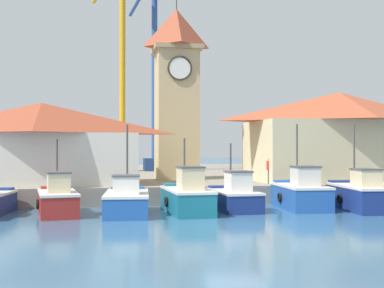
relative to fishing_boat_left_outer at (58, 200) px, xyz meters
name	(u,v)px	position (x,y,z in m)	size (l,w,h in m)	color
ground_plane	(235,225)	(7.65, -4.85, -0.73)	(300.00, 300.00, 0.00)	#386689
quay_wharf	(159,177)	(7.65, 22.90, -0.20)	(120.00, 40.00, 1.06)	gray
fishing_boat_left_outer	(58,200)	(0.00, 0.00, 0.00)	(2.35, 4.60, 3.72)	#AD2823
fishing_boat_left_inner	(127,200)	(3.33, -0.49, -0.04)	(2.50, 5.08, 4.44)	#2356A8
fishing_boat_mid_left	(187,197)	(6.34, -0.45, 0.07)	(2.16, 4.90, 3.76)	#196B7F
fishing_boat_center	(234,197)	(8.96, 0.31, -0.03)	(2.20, 4.39, 3.52)	navy
fishing_boat_mid_right	(301,194)	(12.69, 0.45, 0.07)	(2.38, 4.92, 4.58)	#2356A8
fishing_boat_right_inner	(359,195)	(15.51, -0.67, 0.06)	(2.25, 5.24, 4.56)	navy
clock_tower	(176,88)	(7.43, 10.58, 6.76)	(3.36, 3.36, 13.67)	tan
warehouse_left	(41,142)	(-1.45, 6.84, 2.86)	(11.78, 6.82, 4.96)	silver
warehouse_right	(340,135)	(18.17, 7.17, 3.38)	(12.27, 7.21, 5.98)	beige
port_crane_near	(122,85)	(4.20, 24.46, 8.52)	(3.95, 8.41, 20.63)	#976E11
port_crane_far	(154,89)	(7.24, 24.28, 8.19)	(3.00, 10.07, 19.60)	navy
dock_worker_near_tower	(270,170)	(12.31, 4.55, 1.17)	(0.34, 0.22, 1.62)	#33333D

